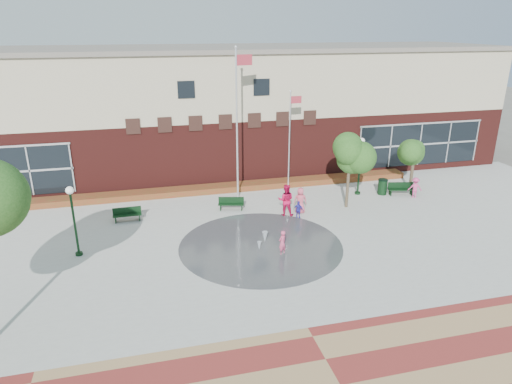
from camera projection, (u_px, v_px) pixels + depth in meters
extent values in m
plane|color=#666056|center=(277.00, 275.00, 20.75)|extent=(120.00, 120.00, 0.00)
cube|color=#A8A8A0|center=(256.00, 237.00, 24.39)|extent=(46.00, 18.00, 0.01)
cylinder|color=#383A3D|center=(261.00, 246.00, 23.48)|extent=(8.40, 8.40, 0.01)
cube|color=#4E1A17|center=(214.00, 139.00, 35.91)|extent=(44.00, 10.00, 4.50)
cube|color=tan|center=(213.00, 80.00, 34.35)|extent=(44.00, 10.00, 4.50)
cube|color=slate|center=(212.00, 49.00, 33.56)|extent=(44.40, 10.40, 0.30)
cube|color=black|center=(419.00, 144.00, 34.80)|extent=(10.00, 0.12, 3.19)
cube|color=black|center=(186.00, 90.00, 29.20)|extent=(1.10, 0.10, 1.10)
cube|color=black|center=(262.00, 87.00, 30.33)|extent=(1.10, 0.10, 1.10)
cube|color=#A71118|center=(229.00, 190.00, 31.31)|extent=(26.00, 1.20, 0.40)
cylinder|color=silver|center=(237.00, 127.00, 28.31)|extent=(0.11, 0.11, 9.42)
sphere|color=silver|center=(236.00, 47.00, 26.66)|extent=(0.18, 0.18, 0.18)
cube|color=#A62B37|center=(244.00, 60.00, 27.10)|extent=(1.03, 0.18, 0.63)
cylinder|color=silver|center=(289.00, 143.00, 30.31)|extent=(0.09, 0.09, 6.66)
sphere|color=silver|center=(291.00, 91.00, 29.14)|extent=(0.14, 0.14, 0.14)
cube|color=#A62B37|center=(296.00, 100.00, 29.43)|extent=(0.77, 0.05, 0.47)
cylinder|color=black|center=(75.00, 225.00, 21.96)|extent=(0.11, 0.11, 3.24)
cylinder|color=black|center=(79.00, 254.00, 22.50)|extent=(0.34, 0.34, 0.15)
sphere|color=white|center=(70.00, 190.00, 21.34)|extent=(0.38, 0.38, 0.38)
cylinder|color=black|center=(359.00, 169.00, 30.02)|extent=(0.12, 0.12, 3.48)
cylinder|color=black|center=(357.00, 193.00, 30.59)|extent=(0.37, 0.37, 0.16)
sphere|color=white|center=(362.00, 141.00, 29.35)|extent=(0.41, 0.41, 0.41)
cube|color=black|center=(127.00, 215.00, 26.27)|extent=(1.61, 0.46, 0.05)
cube|color=black|center=(127.00, 210.00, 26.37)|extent=(1.60, 0.06, 0.40)
cube|color=black|center=(231.00, 204.00, 27.88)|extent=(1.62, 0.80, 0.05)
cube|color=black|center=(231.00, 200.00, 27.99)|extent=(1.52, 0.42, 0.39)
cube|color=black|center=(401.00, 189.00, 30.27)|extent=(1.76, 0.83, 0.06)
cube|color=black|center=(400.00, 185.00, 30.39)|extent=(1.67, 0.41, 0.42)
cylinder|color=black|center=(382.00, 187.00, 30.42)|extent=(0.60, 0.60, 1.01)
cylinder|color=black|center=(383.00, 180.00, 30.24)|extent=(0.64, 0.64, 0.06)
cylinder|color=#3F3324|center=(348.00, 186.00, 28.00)|extent=(0.19, 0.19, 2.75)
cylinder|color=#3F3324|center=(412.00, 173.00, 30.96)|extent=(0.22, 0.22, 2.51)
cone|color=white|center=(265.00, 243.00, 23.79)|extent=(0.31, 0.31, 0.60)
cone|color=white|center=(259.00, 251.00, 22.94)|extent=(0.22, 0.22, 0.49)
imported|color=#CE456E|center=(282.00, 243.00, 22.40)|extent=(0.56, 0.51, 1.27)
imported|color=#CF1045|center=(286.00, 200.00, 26.91)|extent=(1.14, 1.02, 1.95)
imported|color=#D65068|center=(300.00, 201.00, 27.32)|extent=(0.88, 0.68, 1.60)
imported|color=#302CAD|center=(299.00, 210.00, 26.61)|extent=(0.66, 0.59, 1.08)
imported|color=#CB3E7A|center=(415.00, 188.00, 29.81)|extent=(1.01, 0.78, 1.38)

